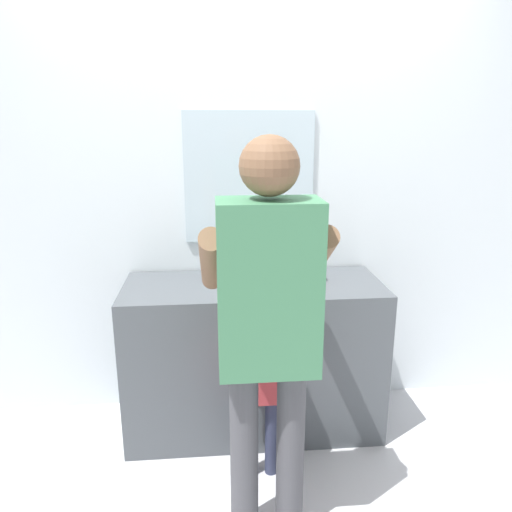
% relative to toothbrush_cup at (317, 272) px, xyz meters
% --- Properties ---
extents(ground_plane, '(14.00, 14.00, 0.00)m').
position_rel_toothbrush_cup_xyz_m(ground_plane, '(-0.34, -0.31, -0.91)').
color(ground_plane, silver).
extents(back_wall, '(4.40, 0.10, 2.70)m').
position_rel_toothbrush_cup_xyz_m(back_wall, '(-0.34, 0.31, 0.45)').
color(back_wall, silver).
rests_on(back_wall, ground).
extents(vanity_cabinet, '(1.38, 0.54, 0.85)m').
position_rel_toothbrush_cup_xyz_m(vanity_cabinet, '(-0.34, -0.01, -0.48)').
color(vanity_cabinet, '#4C5156').
rests_on(vanity_cabinet, ground).
extents(sink_basin, '(0.38, 0.38, 0.11)m').
position_rel_toothbrush_cup_xyz_m(sink_basin, '(-0.34, -0.03, 0.01)').
color(sink_basin, silver).
rests_on(sink_basin, vanity_cabinet).
extents(faucet, '(0.18, 0.14, 0.18)m').
position_rel_toothbrush_cup_xyz_m(faucet, '(-0.34, 0.20, 0.03)').
color(faucet, '#B7BABF').
rests_on(faucet, vanity_cabinet).
extents(toothbrush_cup, '(0.07, 0.07, 0.21)m').
position_rel_toothbrush_cup_xyz_m(toothbrush_cup, '(0.00, 0.00, 0.00)').
color(toothbrush_cup, '#D86666').
rests_on(toothbrush_cup, vanity_cabinet).
extents(child_toddler, '(0.28, 0.28, 0.90)m').
position_rel_toothbrush_cup_xyz_m(child_toddler, '(-0.34, -0.41, -0.37)').
color(child_toddler, '#2D334C').
rests_on(child_toddler, ground).
extents(adult_parent, '(0.51, 0.54, 1.65)m').
position_rel_toothbrush_cup_xyz_m(adult_parent, '(-0.35, -0.75, 0.09)').
color(adult_parent, '#47474C').
rests_on(adult_parent, ground).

